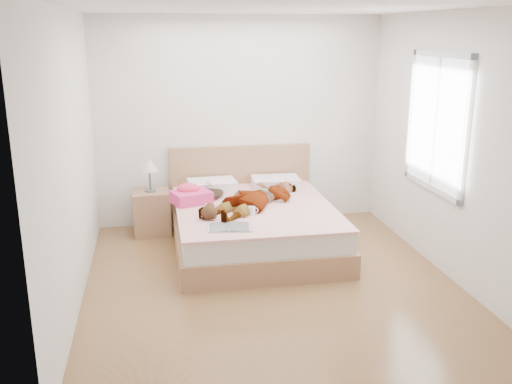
# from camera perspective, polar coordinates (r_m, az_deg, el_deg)

# --- Properties ---
(ground) EXTENTS (4.00, 4.00, 0.00)m
(ground) POSITION_cam_1_polar(r_m,az_deg,el_deg) (5.70, 1.54, -9.10)
(ground) COLOR #53321A
(ground) RESTS_ON ground
(woman) EXTENTS (1.54, 1.54, 0.22)m
(woman) POSITION_cam_1_polar(r_m,az_deg,el_deg) (6.44, 0.03, -0.25)
(woman) COLOR white
(woman) RESTS_ON bed
(hair) EXTENTS (0.62, 0.70, 0.09)m
(hair) POSITION_cam_1_polar(r_m,az_deg,el_deg) (6.82, -5.36, 0.02)
(hair) COLOR black
(hair) RESTS_ON bed
(phone) EXTENTS (0.09, 0.09, 0.05)m
(phone) POSITION_cam_1_polar(r_m,az_deg,el_deg) (6.74, -4.76, 0.90)
(phone) COLOR silver
(phone) RESTS_ON bed
(room_shell) EXTENTS (4.00, 4.00, 4.00)m
(room_shell) POSITION_cam_1_polar(r_m,az_deg,el_deg) (6.14, 17.62, 6.63)
(room_shell) COLOR white
(room_shell) RESTS_ON ground
(bed) EXTENTS (1.80, 2.08, 1.00)m
(bed) POSITION_cam_1_polar(r_m,az_deg,el_deg) (6.54, -0.29, -3.14)
(bed) COLOR brown
(bed) RESTS_ON ground
(towel) EXTENTS (0.50, 0.45, 0.22)m
(towel) POSITION_cam_1_polar(r_m,az_deg,el_deg) (6.53, -6.57, -0.30)
(towel) COLOR #E93F8C
(towel) RESTS_ON bed
(magazine) EXTENTS (0.47, 0.34, 0.03)m
(magazine) POSITION_cam_1_polar(r_m,az_deg,el_deg) (5.69, -2.69, -3.54)
(magazine) COLOR silver
(magazine) RESTS_ON bed
(coffee_mug) EXTENTS (0.12, 0.09, 0.09)m
(coffee_mug) POSITION_cam_1_polar(r_m,az_deg,el_deg) (6.08, -0.41, -1.85)
(coffee_mug) COLOR white
(coffee_mug) RESTS_ON bed
(plush_toy) EXTENTS (0.20, 0.28, 0.15)m
(plush_toy) POSITION_cam_1_polar(r_m,az_deg,el_deg) (5.97, -4.70, -1.94)
(plush_toy) COLOR black
(plush_toy) RESTS_ON bed
(nightstand) EXTENTS (0.46, 0.41, 0.94)m
(nightstand) POSITION_cam_1_polar(r_m,az_deg,el_deg) (7.05, -10.42, -1.67)
(nightstand) COLOR brown
(nightstand) RESTS_ON ground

